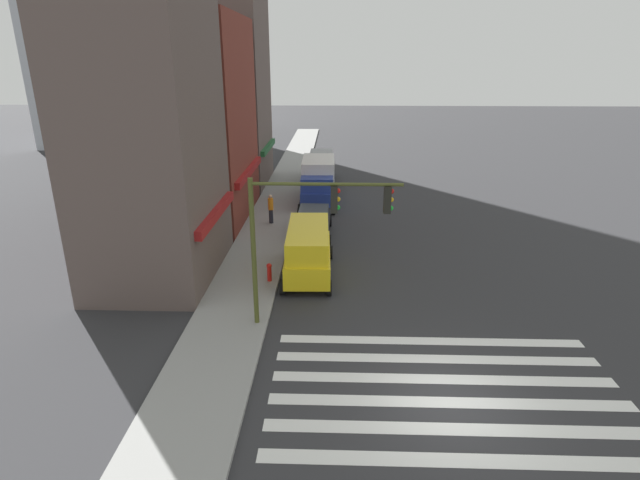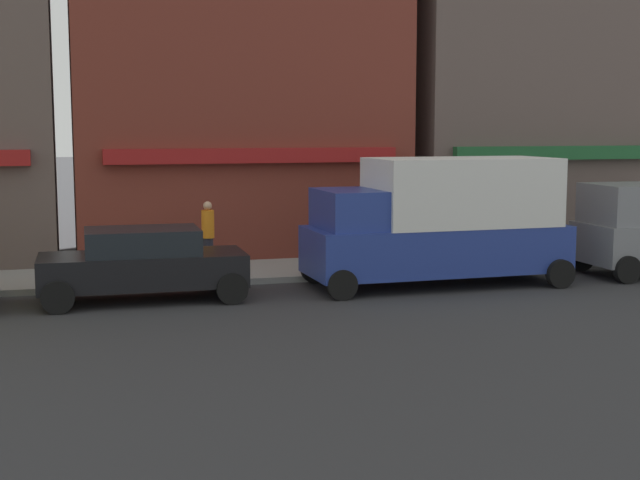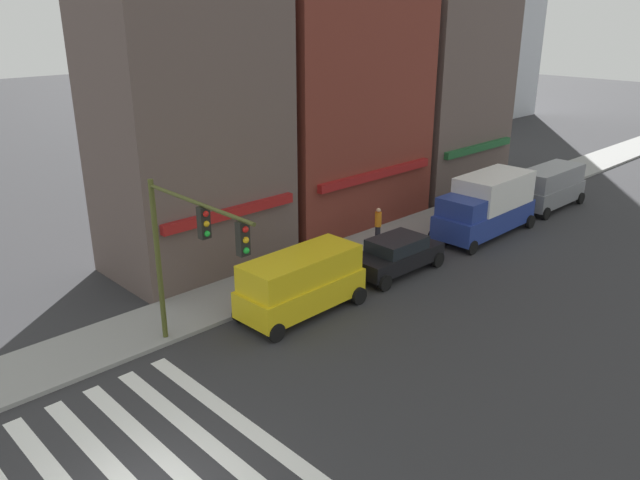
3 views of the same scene
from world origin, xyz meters
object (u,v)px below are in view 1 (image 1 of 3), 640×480
object	(u,v)px
van_yellow	(308,249)
sedan_black	(314,222)
pedestrian_orange_vest	(271,208)
box_truck_blue	(318,181)
traffic_signal	(309,221)
van_grey	(321,166)
fire_hydrant	(269,271)

from	to	relation	value
van_yellow	sedan_black	world-z (taller)	van_yellow
van_yellow	sedan_black	bearing A→B (deg)	-1.45
van_yellow	pedestrian_orange_vest	xyz separation A→B (m)	(7.38, 2.68, -0.21)
box_truck_blue	traffic_signal	bearing A→B (deg)	179.98
box_truck_blue	van_grey	xyz separation A→B (m)	(6.58, -0.00, -0.30)
sedan_black	box_truck_blue	distance (m)	7.01
traffic_signal	van_yellow	bearing A→B (deg)	3.76
traffic_signal	box_truck_blue	world-z (taller)	traffic_signal
traffic_signal	van_yellow	distance (m)	5.63
traffic_signal	fire_hydrant	bearing A→B (deg)	28.19
fire_hydrant	box_truck_blue	bearing A→B (deg)	-7.15
pedestrian_orange_vest	fire_hydrant	size ratio (longest dim) A/B	2.10
traffic_signal	van_yellow	size ratio (longest dim) A/B	1.14
sedan_black	box_truck_blue	size ratio (longest dim) A/B	0.71
van_grey	pedestrian_orange_vest	bearing A→B (deg)	167.08
van_yellow	pedestrian_orange_vest	world-z (taller)	van_yellow
van_yellow	pedestrian_orange_vest	distance (m)	7.85
pedestrian_orange_vest	sedan_black	bearing A→B (deg)	-107.41
van_yellow	van_grey	xyz separation A→B (m)	(19.08, 0.00, 0.00)
pedestrian_orange_vest	van_grey	bearing A→B (deg)	4.17
traffic_signal	pedestrian_orange_vest	distance (m)	12.93
van_yellow	van_grey	distance (m)	19.08
van_yellow	box_truck_blue	xyz separation A→B (m)	(12.51, 0.00, 0.30)
sedan_black	van_grey	distance (m)	13.55
traffic_signal	van_grey	xyz separation A→B (m)	(23.89, 0.32, -2.91)
van_yellow	van_grey	bearing A→B (deg)	-1.45
sedan_black	van_grey	xyz separation A→B (m)	(13.54, -0.00, 0.44)
van_grey	fire_hydrant	bearing A→B (deg)	175.13
sedan_black	van_yellow	bearing A→B (deg)	-179.04
traffic_signal	box_truck_blue	xyz separation A→B (m)	(17.31, 0.32, -2.61)
box_truck_blue	van_grey	world-z (taller)	box_truck_blue
pedestrian_orange_vest	fire_hydrant	xyz separation A→B (m)	(-8.42, -0.98, -0.46)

